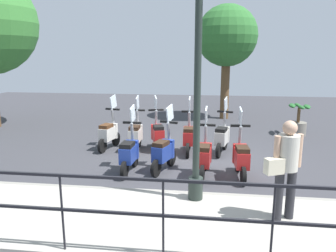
% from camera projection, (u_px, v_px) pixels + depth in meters
% --- Properties ---
extents(ground_plane, '(28.00, 28.00, 0.00)m').
position_uv_depth(ground_plane, '(186.00, 163.00, 8.33)').
color(ground_plane, '#38383D').
extents(promenade_walkway, '(2.20, 20.00, 0.15)m').
position_uv_depth(promenade_walkway, '(172.00, 222.00, 5.25)').
color(promenade_walkway, '#A39E93').
rests_on(promenade_walkway, ground_plane).
extents(fence_railing, '(0.04, 16.03, 1.07)m').
position_uv_depth(fence_railing, '(163.00, 203.00, 4.06)').
color(fence_railing, black).
rests_on(fence_railing, promenade_walkway).
extents(lamp_post_near, '(0.26, 0.90, 4.28)m').
position_uv_depth(lamp_post_near, '(197.00, 94.00, 5.52)').
color(lamp_post_near, '#232D28').
rests_on(lamp_post_near, promenade_walkway).
extents(pedestrian_with_bag, '(0.48, 0.60, 1.59)m').
position_uv_depth(pedestrian_with_bag, '(286.00, 163.00, 4.99)').
color(pedestrian_with_bag, '#28282D').
rests_on(pedestrian_with_bag, promenade_walkway).
extents(tree_distant, '(2.49, 2.49, 4.68)m').
position_uv_depth(tree_distant, '(227.00, 37.00, 13.31)').
color(tree_distant, brown).
rests_on(tree_distant, ground_plane).
extents(potted_palm, '(1.06, 0.66, 1.05)m').
position_uv_depth(potted_palm, '(298.00, 122.00, 11.05)').
color(potted_palm, slate).
rests_on(potted_palm, ground_plane).
extents(scooter_near_0, '(1.23, 0.44, 1.54)m').
position_uv_depth(scooter_near_0, '(241.00, 157.00, 7.21)').
color(scooter_near_0, black).
rests_on(scooter_near_0, ground_plane).
extents(scooter_near_1, '(1.23, 0.44, 1.54)m').
position_uv_depth(scooter_near_1, '(204.00, 156.00, 7.31)').
color(scooter_near_1, black).
rests_on(scooter_near_1, ground_plane).
extents(scooter_near_2, '(1.20, 0.55, 1.54)m').
position_uv_depth(scooter_near_2, '(164.00, 151.00, 7.63)').
color(scooter_near_2, black).
rests_on(scooter_near_2, ground_plane).
extents(scooter_near_3, '(1.23, 0.44, 1.54)m').
position_uv_depth(scooter_near_3, '(129.00, 153.00, 7.54)').
color(scooter_near_3, black).
rests_on(scooter_near_3, ground_plane).
extents(scooter_far_0, '(1.21, 0.51, 1.54)m').
position_uv_depth(scooter_far_0, '(222.00, 137.00, 9.00)').
color(scooter_far_0, black).
rests_on(scooter_far_0, ground_plane).
extents(scooter_far_1, '(1.23, 0.44, 1.54)m').
position_uv_depth(scooter_far_1, '(189.00, 136.00, 9.02)').
color(scooter_far_1, black).
rests_on(scooter_far_1, ground_plane).
extents(scooter_far_2, '(1.20, 0.55, 1.54)m').
position_uv_depth(scooter_far_2, '(158.00, 134.00, 9.28)').
color(scooter_far_2, black).
rests_on(scooter_far_2, ground_plane).
extents(scooter_far_3, '(1.23, 0.44, 1.54)m').
position_uv_depth(scooter_far_3, '(136.00, 134.00, 9.24)').
color(scooter_far_3, black).
rests_on(scooter_far_3, ground_plane).
extents(scooter_far_4, '(1.22, 0.49, 1.54)m').
position_uv_depth(scooter_far_4, '(109.00, 133.00, 9.43)').
color(scooter_far_4, black).
rests_on(scooter_far_4, ground_plane).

